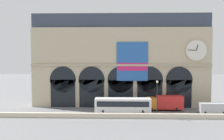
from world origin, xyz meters
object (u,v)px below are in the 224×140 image
Objects in this scene: van_east at (213,108)px; street_lamp_quayside at (157,94)px; box_truck_mideast at (165,102)px; bus_center at (123,105)px.

van_east is 0.75× the size of street_lamp_quayside.
street_lamp_quayside is at bearing -113.50° from box_truck_mideast.
van_east is at bearing -18.08° from box_truck_mideast.
van_east is (8.83, -2.88, -0.45)m from box_truck_mideast.
street_lamp_quayside is at bearing -165.11° from van_east.
van_east is at bearing 1.10° from bus_center.
box_truck_mideast reaches higher than van_east.
bus_center is at bearing 156.99° from street_lamp_quayside.
street_lamp_quayside reaches higher than van_east.
bus_center is 9.47m from box_truck_mideast.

